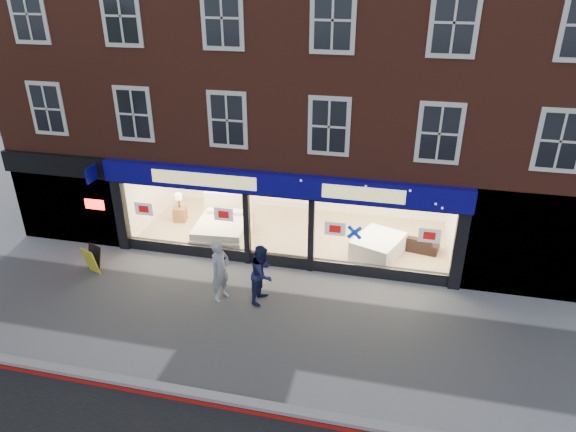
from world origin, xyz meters
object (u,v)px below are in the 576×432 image
(a_board, at_px, (92,259))
(pedestrian_blue, at_px, (262,274))
(mattress_stack, at_px, (378,246))
(sofa, at_px, (412,241))
(pedestrian_grey, at_px, (220,271))
(display_bed, at_px, (223,228))

(a_board, xyz_separation_m, pedestrian_blue, (5.71, -0.28, 0.45))
(mattress_stack, bearing_deg, sofa, 35.58)
(a_board, height_order, pedestrian_grey, pedestrian_grey)
(mattress_stack, xyz_separation_m, a_board, (-8.81, -2.92, 0.01))
(a_board, xyz_separation_m, pedestrian_grey, (4.50, -0.48, 0.50))
(mattress_stack, bearing_deg, pedestrian_blue, -134.04)
(display_bed, relative_size, pedestrian_blue, 1.33)
(mattress_stack, distance_m, sofa, 1.35)
(mattress_stack, relative_size, sofa, 1.14)
(sofa, bearing_deg, pedestrian_grey, 48.56)
(pedestrian_grey, height_order, pedestrian_blue, pedestrian_grey)
(mattress_stack, distance_m, a_board, 9.28)
(sofa, distance_m, pedestrian_grey, 6.86)
(sofa, bearing_deg, mattress_stack, 46.40)
(display_bed, relative_size, pedestrian_grey, 1.27)
(a_board, relative_size, pedestrian_blue, 0.49)
(display_bed, xyz_separation_m, mattress_stack, (5.49, -0.10, -0.02))
(pedestrian_grey, distance_m, pedestrian_blue, 1.23)
(display_bed, relative_size, a_board, 2.69)
(sofa, height_order, pedestrian_blue, pedestrian_blue)
(display_bed, distance_m, a_board, 4.49)
(pedestrian_grey, xyz_separation_m, pedestrian_blue, (1.21, 0.19, -0.04))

